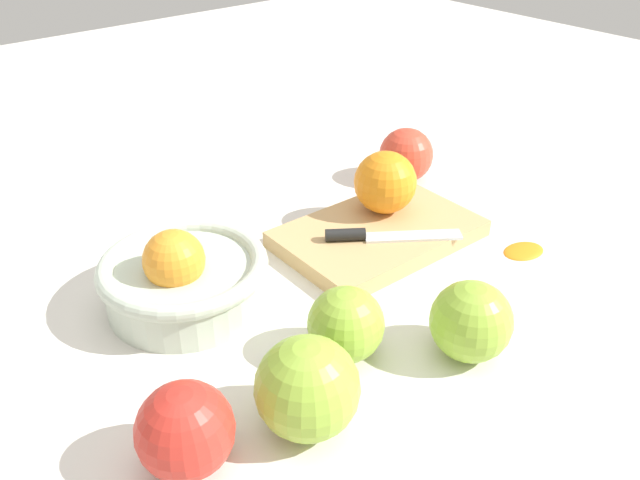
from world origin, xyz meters
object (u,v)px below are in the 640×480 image
at_px(apple_front_left, 346,324).
at_px(apple_front_center, 471,321).
at_px(bowl, 183,277).
at_px(apple_front_left_2, 307,388).
at_px(apple_front_left_3, 185,430).
at_px(cutting_board, 378,234).
at_px(orange_on_board, 385,182).
at_px(apple_back_right, 406,155).
at_px(knife, 375,235).

distance_m(apple_front_left, apple_front_center, 0.11).
distance_m(bowl, apple_front_left_2, 0.21).
bearing_deg(apple_front_left_3, cutting_board, 22.68).
bearing_deg(bowl, orange_on_board, -2.97).
distance_m(bowl, cutting_board, 0.24).
bearing_deg(apple_front_left_2, apple_back_right, 34.12).
relative_size(orange_on_board, apple_front_left_2, 0.90).
distance_m(cutting_board, knife, 0.03).
bearing_deg(cutting_board, apple_front_left_2, -145.39).
xyz_separation_m(apple_front_left_2, apple_front_center, (0.17, -0.03, -0.00)).
bearing_deg(apple_back_right, bowl, -171.67).
height_order(apple_front_center, apple_back_right, same).
xyz_separation_m(orange_on_board, apple_front_left, (-0.19, -0.15, -0.02)).
bearing_deg(apple_front_left_3, apple_front_left, 5.63).
height_order(cutting_board, apple_front_left_3, apple_front_left_3).
xyz_separation_m(bowl, apple_front_left, (0.07, -0.16, 0.00)).
height_order(orange_on_board, apple_front_left, orange_on_board).
xyz_separation_m(knife, apple_front_center, (-0.05, -0.18, 0.01)).
bearing_deg(bowl, cutting_board, -9.26).
relative_size(knife, apple_front_left, 1.94).
bearing_deg(apple_front_center, apple_front_left_2, 171.16).
height_order(orange_on_board, knife, orange_on_board).
bearing_deg(apple_front_left_2, orange_on_board, 34.91).
bearing_deg(cutting_board, bowl, 170.74).
height_order(knife, apple_back_right, apple_back_right).
bearing_deg(apple_front_left_3, apple_front_left_2, -16.68).
distance_m(apple_front_left, apple_front_left_3, 0.17).
distance_m(apple_front_left_2, apple_front_center, 0.17).
xyz_separation_m(bowl, apple_front_center, (0.16, -0.23, 0.00)).
bearing_deg(knife, apple_front_left_3, -158.44).
relative_size(orange_on_board, apple_front_left_3, 1.01).
xyz_separation_m(apple_front_left, apple_front_left_3, (-0.17, -0.02, 0.00)).
bearing_deg(apple_front_left_2, cutting_board, 34.61).
distance_m(knife, apple_back_right, 0.20).
distance_m(apple_front_center, apple_back_right, 0.36).
xyz_separation_m(apple_front_center, apple_back_right, (0.22, 0.29, -0.00)).
bearing_deg(apple_front_left, apple_front_left_2, -151.00).
height_order(bowl, apple_front_left_2, bowl).
bearing_deg(apple_front_left, cutting_board, 37.15).
xyz_separation_m(bowl, apple_front_left_3, (-0.10, -0.18, 0.00)).
bearing_deg(bowl, apple_back_right, 8.33).
height_order(bowl, knife, bowl).
bearing_deg(orange_on_board, apple_front_left_2, -145.09).
xyz_separation_m(knife, apple_front_left, (-0.14, -0.11, 0.01)).
height_order(orange_on_board, apple_front_left_2, orange_on_board).
bearing_deg(orange_on_board, apple_front_left_3, -155.89).
relative_size(apple_front_left_2, apple_front_center, 1.12).
bearing_deg(apple_front_left_3, knife, 21.56).
bearing_deg(apple_back_right, orange_on_board, -147.92).
xyz_separation_m(knife, apple_front_left_2, (-0.22, -0.15, 0.02)).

